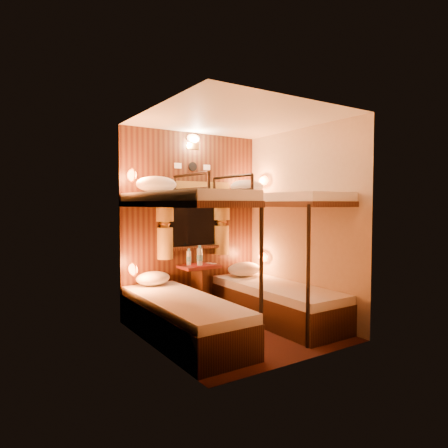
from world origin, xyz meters
TOP-DOWN VIEW (x-y plane):
  - floor at (0.00, 0.00)m, footprint 2.10×2.10m
  - ceiling at (0.00, 0.00)m, footprint 2.10×2.10m
  - wall_back at (0.00, 1.05)m, footprint 2.40×0.00m
  - wall_front at (0.00, -1.05)m, footprint 2.40×0.00m
  - wall_left at (-1.00, 0.00)m, footprint 0.00×2.40m
  - wall_right at (1.00, 0.00)m, footprint 0.00×2.40m
  - back_panel at (0.00, 1.04)m, footprint 2.00×0.03m
  - bunk_left at (-0.65, 0.07)m, footprint 0.72×1.90m
  - bunk_right at (0.65, 0.07)m, footprint 0.72×1.90m
  - window at (0.00, 1.00)m, footprint 1.00×0.12m
  - curtains at (0.00, 0.97)m, footprint 1.10×0.22m
  - back_fixtures at (0.00, 1.00)m, footprint 0.54×0.09m
  - reading_lamps at (-0.00, 0.70)m, footprint 2.00×0.20m
  - table at (0.00, 0.85)m, footprint 0.50×0.34m
  - bottle_left at (-0.12, 0.91)m, footprint 0.06×0.06m
  - bottle_right at (-0.02, 0.80)m, footprint 0.08×0.08m
  - sachet_a at (0.21, 0.84)m, footprint 0.10×0.08m
  - sachet_b at (0.18, 0.91)m, footprint 0.10×0.09m
  - pillow_lower_left at (-0.65, 0.85)m, footprint 0.43×0.31m
  - pillow_lower_right at (0.65, 0.74)m, footprint 0.49×0.35m
  - pillow_upper_left at (-0.65, 0.72)m, footprint 0.50×0.35m
  - pillow_upper_right at (0.65, 0.67)m, footprint 0.49×0.35m

SIDE VIEW (x-z plane):
  - floor at x=0.00m, z-range 0.00..0.00m
  - table at x=0.00m, z-range 0.09..0.74m
  - pillow_lower_left at x=-0.65m, z-range 0.46..0.62m
  - pillow_lower_right at x=0.65m, z-range 0.46..0.65m
  - bunk_left at x=-0.65m, z-range -0.35..1.47m
  - bunk_right at x=0.65m, z-range -0.35..1.47m
  - sachet_b at x=0.18m, z-range 0.65..0.66m
  - sachet_a at x=0.21m, z-range 0.65..0.66m
  - bottle_left at x=-0.12m, z-range 0.63..0.85m
  - bottle_right at x=-0.02m, z-range 0.63..0.90m
  - window at x=0.00m, z-range 0.79..1.58m
  - wall_back at x=0.00m, z-range 0.00..2.40m
  - wall_front at x=0.00m, z-range 0.00..2.40m
  - wall_left at x=-1.00m, z-range 0.00..2.40m
  - wall_right at x=1.00m, z-range 0.00..2.40m
  - back_panel at x=0.00m, z-range 0.00..2.40m
  - reading_lamps at x=0.00m, z-range 0.62..1.86m
  - curtains at x=0.00m, z-range 0.76..1.76m
  - pillow_upper_right at x=0.65m, z-range 1.59..1.78m
  - pillow_upper_left at x=-0.65m, z-range 1.59..1.78m
  - back_fixtures at x=0.00m, z-range 2.00..2.49m
  - ceiling at x=0.00m, z-range 2.40..2.40m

